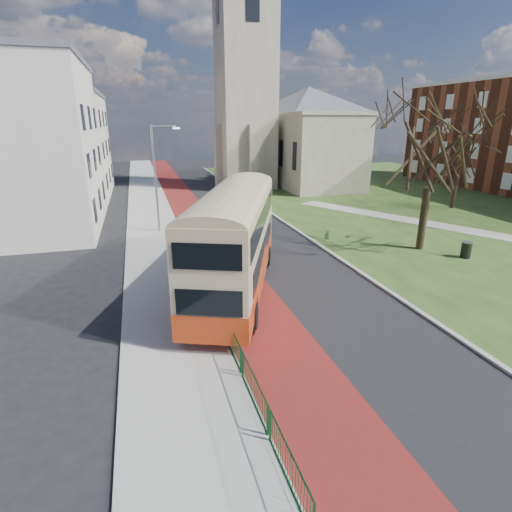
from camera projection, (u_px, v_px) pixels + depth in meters
name	position (u px, v px, depth m)	size (l,w,h in m)	color
ground	(298.00, 335.00, 16.42)	(160.00, 160.00, 0.00)	black
road_carriageway	(228.00, 222.00, 34.99)	(9.00, 120.00, 0.01)	black
bus_lane	(197.00, 224.00, 34.27)	(3.40, 120.00, 0.01)	#591414
pavement_west	(152.00, 226.00, 33.24)	(4.00, 120.00, 0.12)	gray
kerb_west	(176.00, 224.00, 33.77)	(0.25, 120.00, 0.13)	#999993
kerb_east	(271.00, 213.00, 38.02)	(0.25, 80.00, 0.13)	#999993
grass_green	(444.00, 202.00, 43.35)	(40.00, 80.00, 0.04)	#284117
footpath	(490.00, 234.00, 30.83)	(2.20, 36.00, 0.03)	#9E998C
pedestrian_railing	(210.00, 293.00, 19.09)	(0.07, 24.00, 1.12)	#0E3E1A
gothic_church	(281.00, 81.00, 50.09)	(16.38, 18.00, 40.00)	gray
street_block_near	(23.00, 147.00, 30.58)	(10.30, 14.30, 13.00)	beige
street_block_far	(59.00, 145.00, 45.36)	(10.30, 16.30, 11.50)	beige
streetlamp	(157.00, 174.00, 30.14)	(2.13, 0.18, 8.00)	gray
bus	(235.00, 237.00, 19.70)	(7.30, 12.48, 5.15)	#B03410
winter_tree_near	(435.00, 136.00, 25.06)	(7.69, 7.69, 10.78)	#2D2416
winter_tree_far	(461.00, 149.00, 38.60)	(6.35, 6.35, 8.29)	black
litter_bin	(466.00, 250.00, 25.47)	(0.73, 0.73, 1.08)	black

